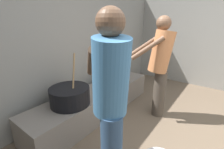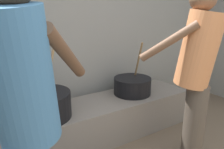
{
  "view_description": "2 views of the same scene",
  "coord_description": "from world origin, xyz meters",
  "views": [
    {
      "loc": [
        -1.71,
        0.2,
        1.56
      ],
      "look_at": [
        0.16,
        1.61,
        0.78
      ],
      "focal_mm": 25.28,
      "sensor_mm": 36.0,
      "label": 1
    },
    {
      "loc": [
        -0.92,
        -0.11,
        1.43
      ],
      "look_at": [
        0.1,
        1.49,
        0.89
      ],
      "focal_mm": 34.77,
      "sensor_mm": 36.0,
      "label": 2
    }
  ],
  "objects": [
    {
      "name": "block_enclosure_rear",
      "position": [
        0.0,
        2.43,
        1.09
      ],
      "size": [
        5.66,
        0.2,
        2.17
      ],
      "primitive_type": "cube",
      "color": "gray",
      "rests_on": "ground_plane"
    },
    {
      "name": "hearth_ledge",
      "position": [
        0.12,
        1.91,
        0.22
      ],
      "size": [
        2.54,
        0.6,
        0.44
      ],
      "primitive_type": "cube",
      "color": "slate",
      "rests_on": "ground_plane"
    },
    {
      "name": "cooking_pot_main",
      "position": [
        -0.45,
        1.9,
        0.56
      ],
      "size": [
        0.56,
        0.56,
        0.71
      ],
      "color": "black",
      "rests_on": "hearth_ledge"
    },
    {
      "name": "cooking_pot_secondary",
      "position": [
        0.69,
        1.94,
        0.54
      ],
      "size": [
        0.47,
        0.47,
        0.66
      ],
      "color": "black",
      "rests_on": "hearth_ledge"
    },
    {
      "name": "cook_in_orange_shirt",
      "position": [
        0.7,
        1.05,
        0.95
      ],
      "size": [
        0.64,
        0.74,
        1.65
      ],
      "color": "#4C4238",
      "rests_on": "ground_plane"
    },
    {
      "name": "cook_in_blue_shirt",
      "position": [
        -0.76,
        0.93,
        0.96
      ],
      "size": [
        0.69,
        0.72,
        1.67
      ],
      "color": "navy",
      "rests_on": "ground_plane"
    }
  ]
}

